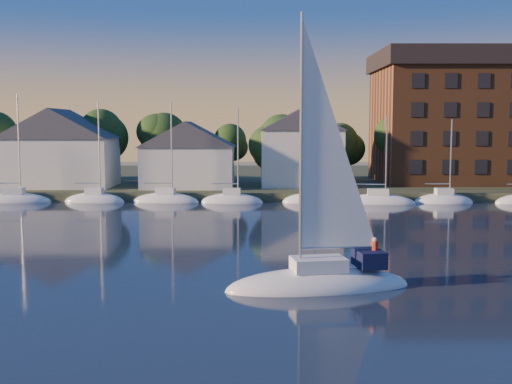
{
  "coord_description": "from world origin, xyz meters",
  "views": [
    {
      "loc": [
        2.14,
        -21.72,
        8.6
      ],
      "look_at": [
        2.24,
        22.0,
        4.05
      ],
      "focal_mm": 45.0,
      "sensor_mm": 36.0,
      "label": 1
    }
  ],
  "objects_px": {
    "clubhouse_east": "(301,146)",
    "clubhouse_centre": "(188,154)",
    "condo_block": "(491,116)",
    "clubhouse_west": "(60,147)",
    "hero_sailboat": "(321,276)"
  },
  "relations": [
    {
      "from": "clubhouse_east",
      "to": "condo_block",
      "type": "distance_m",
      "value": 26.94
    },
    {
      "from": "clubhouse_west",
      "to": "hero_sailboat",
      "type": "distance_m",
      "value": 54.3
    },
    {
      "from": "clubhouse_east",
      "to": "condo_block",
      "type": "xyz_separation_m",
      "value": [
        26.0,
        5.95,
        3.79
      ]
    },
    {
      "from": "clubhouse_centre",
      "to": "hero_sailboat",
      "type": "distance_m",
      "value": 47.11
    },
    {
      "from": "condo_block",
      "to": "hero_sailboat",
      "type": "bearing_deg",
      "value": -117.96
    },
    {
      "from": "clubhouse_west",
      "to": "clubhouse_east",
      "type": "height_order",
      "value": "clubhouse_east"
    },
    {
      "from": "clubhouse_west",
      "to": "clubhouse_centre",
      "type": "height_order",
      "value": "clubhouse_west"
    },
    {
      "from": "clubhouse_west",
      "to": "clubhouse_centre",
      "type": "xyz_separation_m",
      "value": [
        16.0,
        -1.0,
        -0.8
      ]
    },
    {
      "from": "clubhouse_east",
      "to": "clubhouse_centre",
      "type": "bearing_deg",
      "value": -171.87
    },
    {
      "from": "clubhouse_centre",
      "to": "condo_block",
      "type": "xyz_separation_m",
      "value": [
        40.0,
        7.95,
        4.66
      ]
    },
    {
      "from": "clubhouse_west",
      "to": "clubhouse_east",
      "type": "bearing_deg",
      "value": 1.91
    },
    {
      "from": "condo_block",
      "to": "hero_sailboat",
      "type": "height_order",
      "value": "condo_block"
    },
    {
      "from": "clubhouse_west",
      "to": "hero_sailboat",
      "type": "relative_size",
      "value": 0.89
    },
    {
      "from": "clubhouse_east",
      "to": "condo_block",
      "type": "height_order",
      "value": "condo_block"
    },
    {
      "from": "clubhouse_east",
      "to": "hero_sailboat",
      "type": "relative_size",
      "value": 0.68
    }
  ]
}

